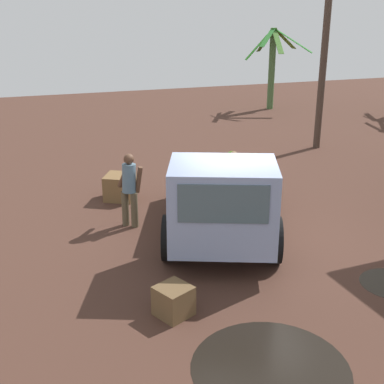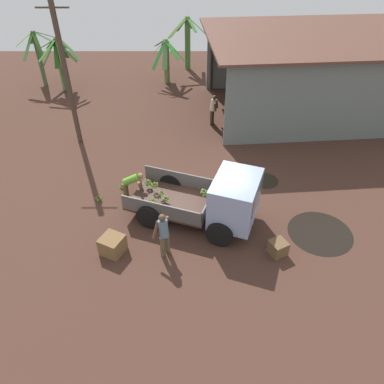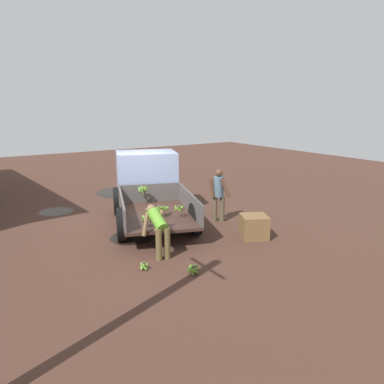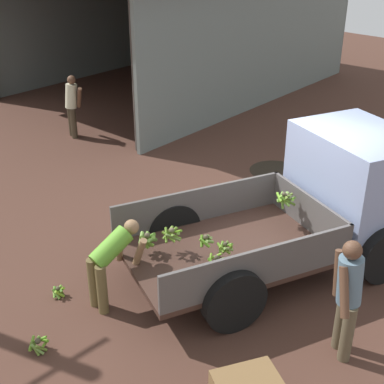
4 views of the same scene
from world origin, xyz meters
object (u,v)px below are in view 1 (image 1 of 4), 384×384
object	(u,v)px
person_worker_loading	(229,165)
person_foreground_visitor	(130,187)
cargo_truck	(222,205)
utility_pole	(325,48)
banana_bunch_on_ground_1	(207,172)
wooden_crate_1	(174,301)
banana_bunch_on_ground_0	(243,179)
wooden_crate_0	(120,187)

from	to	relation	value
person_worker_loading	person_foreground_visitor	bearing A→B (deg)	-61.51
cargo_truck	person_foreground_visitor	size ratio (longest dim) A/B	2.96
utility_pole	banana_bunch_on_ground_1	world-z (taller)	utility_pole
person_foreground_visitor	wooden_crate_1	distance (m)	3.66
utility_pole	cargo_truck	bearing A→B (deg)	-41.90
banana_bunch_on_ground_0	wooden_crate_0	size ratio (longest dim) A/B	0.30
banana_bunch_on_ground_1	wooden_crate_0	bearing A→B (deg)	-69.07
cargo_truck	person_worker_loading	bearing A→B (deg)	176.68
person_worker_loading	banana_bunch_on_ground_1	distance (m)	1.42
person_worker_loading	banana_bunch_on_ground_1	xyz separation A→B (m)	(-1.28, -0.15, -0.60)
wooden_crate_0	banana_bunch_on_ground_1	bearing A→B (deg)	110.93
person_foreground_visitor	wooden_crate_0	xyz separation A→B (m)	(-1.66, 0.05, -0.59)
utility_pole	banana_bunch_on_ground_0	distance (m)	5.35
cargo_truck	banana_bunch_on_ground_1	xyz separation A→B (m)	(-4.52, 1.22, -0.93)
person_foreground_visitor	banana_bunch_on_ground_1	world-z (taller)	person_foreground_visitor
wooden_crate_1	person_foreground_visitor	bearing A→B (deg)	179.77
person_worker_loading	wooden_crate_0	world-z (taller)	person_worker_loading
cargo_truck	person_foreground_visitor	world-z (taller)	cargo_truck
banana_bunch_on_ground_1	person_worker_loading	bearing A→B (deg)	6.73
banana_bunch_on_ground_0	wooden_crate_1	bearing A→B (deg)	-31.98
banana_bunch_on_ground_0	person_foreground_visitor	bearing A→B (deg)	-61.16
wooden_crate_0	wooden_crate_1	xyz separation A→B (m)	(5.26, -0.07, -0.06)
banana_bunch_on_ground_1	wooden_crate_0	world-z (taller)	wooden_crate_0
wooden_crate_0	wooden_crate_1	size ratio (longest dim) A/B	1.34
person_foreground_visitor	banana_bunch_on_ground_1	xyz separation A→B (m)	(-2.64, 2.63, -0.78)
utility_pole	banana_bunch_on_ground_1	xyz separation A→B (m)	(1.72, -4.38, -3.04)
utility_pole	wooden_crate_1	distance (m)	11.01
cargo_truck	wooden_crate_0	size ratio (longest dim) A/B	7.08
banana_bunch_on_ground_1	wooden_crate_1	size ratio (longest dim) A/B	0.55
wooden_crate_0	person_foreground_visitor	bearing A→B (deg)	-1.85
utility_pole	banana_bunch_on_ground_1	distance (m)	5.60
banana_bunch_on_ground_0	utility_pole	bearing A→B (deg)	124.62
person_worker_loading	wooden_crate_1	bearing A→B (deg)	-27.05
person_worker_loading	banana_bunch_on_ground_0	xyz separation A→B (m)	(-0.51, 0.63, -0.62)
person_foreground_visitor	wooden_crate_1	bearing A→B (deg)	-141.02
person_worker_loading	wooden_crate_1	distance (m)	5.72
person_foreground_visitor	person_worker_loading	size ratio (longest dim) A/B	1.39
cargo_truck	utility_pole	xyz separation A→B (m)	(-6.24, 5.60, 2.12)
person_worker_loading	wooden_crate_0	xyz separation A→B (m)	(-0.29, -2.73, -0.41)
person_foreground_visitor	person_worker_loading	bearing A→B (deg)	-24.60
cargo_truck	wooden_crate_0	bearing A→B (deg)	-139.37
cargo_truck	wooden_crate_1	distance (m)	2.38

